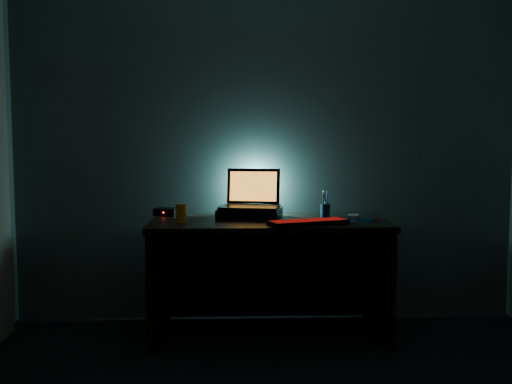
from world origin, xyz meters
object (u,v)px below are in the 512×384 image
mouse (353,217)px  juice_glass (181,213)px  router (167,212)px  keyboard (309,222)px  laptop (251,199)px  pen_cup (325,211)px

mouse → juice_glass: (-1.09, -0.06, 0.04)m
juice_glass → router: juice_glass is taller
keyboard → juice_glass: size_ratio=4.38×
mouse → laptop: bearing=178.4°
pen_cup → laptop: bearing=174.4°
mouse → router: (-1.22, 0.30, 0.01)m
pen_cup → router: bearing=172.6°
laptop → keyboard: (0.33, -0.39, -0.11)m
pen_cup → router: size_ratio=0.49×
pen_cup → mouse: bearing=-45.5°
keyboard → router: router is taller
mouse → pen_cup: pen_cup is taller
keyboard → mouse: (0.31, 0.19, 0.01)m
keyboard → pen_cup: bearing=46.2°
laptop → keyboard: bearing=-37.8°
laptop → mouse: laptop is taller
pen_cup → router: 1.07m
laptop → pen_cup: 0.50m
keyboard → pen_cup: pen_cup is taller
laptop → router: bearing=-177.3°
juice_glass → router: 0.38m
mouse → router: 1.25m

